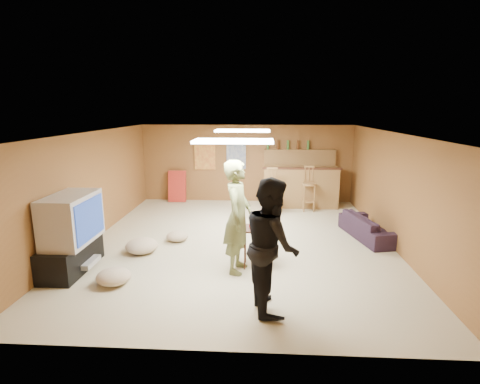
# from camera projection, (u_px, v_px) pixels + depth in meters

# --- Properties ---
(ground) EXTENTS (7.00, 7.00, 0.00)m
(ground) POSITION_uv_depth(u_px,v_px,m) (239.00, 242.00, 7.59)
(ground) COLOR #B5AB8A
(ground) RESTS_ON ground
(ceiling) EXTENTS (6.00, 7.00, 0.02)m
(ceiling) POSITION_uv_depth(u_px,v_px,m) (239.00, 133.00, 7.10)
(ceiling) COLOR silver
(ceiling) RESTS_ON ground
(wall_back) EXTENTS (6.00, 0.02, 2.20)m
(wall_back) POSITION_uv_depth(u_px,v_px,m) (247.00, 164.00, 10.76)
(wall_back) COLOR brown
(wall_back) RESTS_ON ground
(wall_front) EXTENTS (6.00, 0.02, 2.20)m
(wall_front) POSITION_uv_depth(u_px,v_px,m) (220.00, 259.00, 3.94)
(wall_front) COLOR brown
(wall_front) RESTS_ON ground
(wall_left) EXTENTS (0.02, 7.00, 2.20)m
(wall_left) POSITION_uv_depth(u_px,v_px,m) (91.00, 187.00, 7.51)
(wall_left) COLOR brown
(wall_left) RESTS_ON ground
(wall_right) EXTENTS (0.02, 7.00, 2.20)m
(wall_right) POSITION_uv_depth(u_px,v_px,m) (395.00, 191.00, 7.18)
(wall_right) COLOR brown
(wall_right) RESTS_ON ground
(tv_stand) EXTENTS (0.55, 1.30, 0.50)m
(tv_stand) POSITION_uv_depth(u_px,v_px,m) (71.00, 256.00, 6.22)
(tv_stand) COLOR black
(tv_stand) RESTS_ON ground
(dvd_box) EXTENTS (0.35, 0.50, 0.08)m
(dvd_box) POSITION_uv_depth(u_px,v_px,m) (85.00, 262.00, 6.23)
(dvd_box) COLOR #B2B2B7
(dvd_box) RESTS_ON tv_stand
(tv_body) EXTENTS (0.60, 1.10, 0.80)m
(tv_body) POSITION_uv_depth(u_px,v_px,m) (71.00, 219.00, 6.08)
(tv_body) COLOR #B2B2B7
(tv_body) RESTS_ON tv_stand
(tv_screen) EXTENTS (0.02, 0.95, 0.65)m
(tv_screen) POSITION_uv_depth(u_px,v_px,m) (90.00, 219.00, 6.06)
(tv_screen) COLOR navy
(tv_screen) RESTS_ON tv_body
(bar_counter) EXTENTS (2.00, 0.60, 1.10)m
(bar_counter) POSITION_uv_depth(u_px,v_px,m) (300.00, 187.00, 10.25)
(bar_counter) COLOR brown
(bar_counter) RESTS_ON ground
(bar_lip) EXTENTS (2.10, 0.12, 0.05)m
(bar_lip) POSITION_uv_depth(u_px,v_px,m) (302.00, 168.00, 9.89)
(bar_lip) COLOR #3B1E13
(bar_lip) RESTS_ON bar_counter
(bar_shelf) EXTENTS (2.00, 0.18, 0.05)m
(bar_shelf) POSITION_uv_depth(u_px,v_px,m) (300.00, 150.00, 10.49)
(bar_shelf) COLOR brown
(bar_shelf) RESTS_ON bar_backing
(bar_backing) EXTENTS (2.00, 0.14, 0.60)m
(bar_backing) POSITION_uv_depth(u_px,v_px,m) (299.00, 161.00, 10.57)
(bar_backing) COLOR brown
(bar_backing) RESTS_ON bar_counter
(poster_left) EXTENTS (0.60, 0.03, 0.85)m
(poster_left) POSITION_uv_depth(u_px,v_px,m) (205.00, 155.00, 10.73)
(poster_left) COLOR #BF3F26
(poster_left) RESTS_ON wall_back
(poster_right) EXTENTS (0.55, 0.03, 0.80)m
(poster_right) POSITION_uv_depth(u_px,v_px,m) (236.00, 155.00, 10.68)
(poster_right) COLOR #334C99
(poster_right) RESTS_ON wall_back
(folding_chair_stack) EXTENTS (0.50, 0.26, 0.91)m
(folding_chair_stack) POSITION_uv_depth(u_px,v_px,m) (177.00, 186.00, 10.82)
(folding_chair_stack) COLOR red
(folding_chair_stack) RESTS_ON ground
(ceiling_panel_front) EXTENTS (1.20, 0.60, 0.04)m
(ceiling_panel_front) POSITION_uv_depth(u_px,v_px,m) (234.00, 141.00, 5.65)
(ceiling_panel_front) COLOR white
(ceiling_panel_front) RESTS_ON ceiling
(ceiling_panel_back) EXTENTS (1.20, 0.60, 0.04)m
(ceiling_panel_back) POSITION_uv_depth(u_px,v_px,m) (243.00, 131.00, 8.28)
(ceiling_panel_back) COLOR white
(ceiling_panel_back) RESTS_ON ceiling
(person_olive) EXTENTS (0.54, 0.74, 1.86)m
(person_olive) POSITION_uv_depth(u_px,v_px,m) (238.00, 217.00, 6.08)
(person_olive) COLOR olive
(person_olive) RESTS_ON ground
(person_black) EXTENTS (0.83, 0.99, 1.80)m
(person_black) POSITION_uv_depth(u_px,v_px,m) (272.00, 245.00, 4.91)
(person_black) COLOR black
(person_black) RESTS_ON ground
(sofa) EXTENTS (0.99, 1.74, 0.48)m
(sofa) POSITION_uv_depth(u_px,v_px,m) (369.00, 227.00, 7.80)
(sofa) COLOR black
(sofa) RESTS_ON ground
(tray_table) EXTENTS (0.55, 0.45, 0.70)m
(tray_table) POSITION_uv_depth(u_px,v_px,m) (257.00, 247.00, 6.36)
(tray_table) COLOR #3B1E13
(tray_table) RESTS_ON ground
(cup_red_near) EXTENTS (0.09, 0.09, 0.10)m
(cup_red_near) POSITION_uv_depth(u_px,v_px,m) (251.00, 224.00, 6.30)
(cup_red_near) COLOR red
(cup_red_near) RESTS_ON tray_table
(cup_red_far) EXTENTS (0.10, 0.10, 0.12)m
(cup_red_far) POSITION_uv_depth(u_px,v_px,m) (262.00, 226.00, 6.19)
(cup_red_far) COLOR red
(cup_red_far) RESTS_ON tray_table
(cup_blue) EXTENTS (0.10, 0.10, 0.10)m
(cup_blue) POSITION_uv_depth(u_px,v_px,m) (265.00, 223.00, 6.38)
(cup_blue) COLOR #161593
(cup_blue) RESTS_ON tray_table
(bar_stool_left) EXTENTS (0.45, 0.45, 1.32)m
(bar_stool_left) POSITION_uv_depth(u_px,v_px,m) (272.00, 189.00, 9.49)
(bar_stool_left) COLOR brown
(bar_stool_left) RESTS_ON ground
(bar_stool_right) EXTENTS (0.53, 0.53, 1.34)m
(bar_stool_right) POSITION_uv_depth(u_px,v_px,m) (309.00, 186.00, 9.77)
(bar_stool_right) COLOR brown
(bar_stool_right) RESTS_ON ground
(cushion_near_tv) EXTENTS (0.67, 0.67, 0.27)m
(cushion_near_tv) POSITION_uv_depth(u_px,v_px,m) (142.00, 246.00, 7.01)
(cushion_near_tv) COLOR tan
(cushion_near_tv) RESTS_ON ground
(cushion_mid) EXTENTS (0.58, 0.58, 0.20)m
(cushion_mid) POSITION_uv_depth(u_px,v_px,m) (177.00, 236.00, 7.65)
(cushion_mid) COLOR tan
(cushion_mid) RESTS_ON ground
(cushion_far) EXTENTS (0.63, 0.63, 0.24)m
(cushion_far) POSITION_uv_depth(u_px,v_px,m) (114.00, 277.00, 5.77)
(cushion_far) COLOR tan
(cushion_far) RESTS_ON ground
(bottle_row) EXTENTS (1.20, 0.08, 0.26)m
(bottle_row) POSITION_uv_depth(u_px,v_px,m) (288.00, 145.00, 10.45)
(bottle_row) COLOR #3F7233
(bottle_row) RESTS_ON bar_shelf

